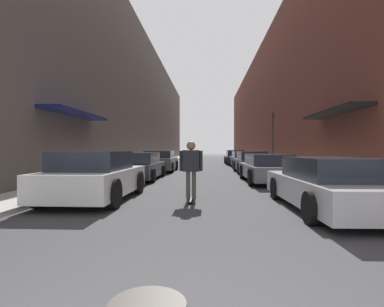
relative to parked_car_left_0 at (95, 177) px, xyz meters
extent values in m
plane|color=#38383A|center=(2.84, 18.31, -0.65)|extent=(135.90, 135.90, 0.00)
cube|color=#A3A099|center=(-1.99, 24.48, -0.59)|extent=(1.80, 61.77, 0.12)
cube|color=#A3A099|center=(7.67, 24.48, -0.59)|extent=(1.80, 61.77, 0.12)
cube|color=#564C47|center=(-4.89, 24.48, 5.69)|extent=(4.00, 61.77, 12.69)
cube|color=#141947|center=(-2.49, 4.41, 2.25)|extent=(1.00, 4.80, 0.12)
cube|color=brown|center=(10.57, 24.48, 5.53)|extent=(4.00, 61.77, 12.36)
cube|color=black|center=(8.17, 4.41, 2.25)|extent=(1.00, 4.80, 0.12)
cube|color=silver|center=(0.00, 0.05, -0.13)|extent=(1.86, 3.97, 0.65)
cube|color=#232833|center=(0.00, -0.15, 0.44)|extent=(1.63, 2.07, 0.49)
cylinder|color=black|center=(-0.91, 1.28, -0.29)|extent=(0.18, 0.71, 0.71)
cylinder|color=black|center=(0.91, 1.28, -0.29)|extent=(0.18, 0.71, 0.71)
cylinder|color=black|center=(-0.91, -1.18, -0.29)|extent=(0.18, 0.71, 0.71)
cylinder|color=black|center=(0.91, -1.18, -0.29)|extent=(0.18, 0.71, 0.71)
cube|color=black|center=(-0.13, 5.88, -0.19)|extent=(1.85, 4.69, 0.59)
cube|color=#232833|center=(-0.13, 5.64, 0.36)|extent=(1.62, 2.44, 0.49)
cylinder|color=black|center=(-1.03, 7.33, -0.35)|extent=(0.18, 0.60, 0.60)
cylinder|color=black|center=(0.76, 7.33, -0.35)|extent=(0.18, 0.60, 0.60)
cylinder|color=black|center=(-1.03, 4.42, -0.35)|extent=(0.18, 0.60, 0.60)
cylinder|color=black|center=(0.76, 4.42, -0.35)|extent=(0.18, 0.60, 0.60)
cube|color=#515459|center=(0.02, 11.04, -0.12)|extent=(1.91, 4.33, 0.70)
cube|color=#232833|center=(0.02, 10.82, 0.45)|extent=(1.66, 2.26, 0.44)
cylinder|color=black|center=(-0.89, 12.37, -0.32)|extent=(0.18, 0.66, 0.66)
cylinder|color=black|center=(0.93, 12.37, -0.32)|extent=(0.18, 0.66, 0.66)
cylinder|color=black|center=(-0.89, 9.70, -0.32)|extent=(0.18, 0.66, 0.66)
cylinder|color=black|center=(0.93, 9.70, -0.32)|extent=(0.18, 0.66, 0.66)
cube|color=#B7B7BC|center=(5.80, -0.98, -0.20)|extent=(1.81, 4.65, 0.57)
cube|color=#232833|center=(5.80, -1.21, 0.32)|extent=(1.56, 2.43, 0.47)
cylinder|color=black|center=(4.95, 0.45, -0.34)|extent=(0.18, 0.62, 0.62)
cylinder|color=black|center=(6.64, 0.45, -0.34)|extent=(0.18, 0.62, 0.62)
cylinder|color=black|center=(4.95, -2.41, -0.34)|extent=(0.18, 0.62, 0.62)
cube|color=#515459|center=(5.61, 5.00, -0.18)|extent=(1.90, 4.80, 0.56)
cube|color=#232833|center=(5.61, 4.76, 0.32)|extent=(1.65, 2.50, 0.45)
cylinder|color=black|center=(4.71, 6.48, -0.31)|extent=(0.18, 0.69, 0.69)
cylinder|color=black|center=(6.51, 6.48, -0.31)|extent=(0.18, 0.69, 0.69)
cylinder|color=black|center=(4.71, 3.52, -0.31)|extent=(0.18, 0.69, 0.69)
cylinder|color=black|center=(6.51, 3.52, -0.31)|extent=(0.18, 0.69, 0.69)
cube|color=#232326|center=(5.66, 10.14, -0.15)|extent=(1.83, 4.16, 0.62)
cube|color=#232833|center=(5.66, 9.94, 0.40)|extent=(1.57, 2.18, 0.49)
cylinder|color=black|center=(4.82, 11.42, -0.30)|extent=(0.18, 0.69, 0.69)
cylinder|color=black|center=(6.50, 11.42, -0.30)|extent=(0.18, 0.69, 0.69)
cylinder|color=black|center=(4.82, 8.87, -0.30)|extent=(0.18, 0.69, 0.69)
cylinder|color=black|center=(6.50, 8.87, -0.30)|extent=(0.18, 0.69, 0.69)
cube|color=navy|center=(5.83, 15.58, -0.13)|extent=(1.86, 4.55, 0.66)
cube|color=#232833|center=(5.83, 15.35, 0.41)|extent=(1.61, 2.37, 0.41)
cylinder|color=black|center=(4.95, 16.98, -0.30)|extent=(0.18, 0.70, 0.70)
cylinder|color=black|center=(6.71, 16.98, -0.30)|extent=(0.18, 0.70, 0.70)
cylinder|color=black|center=(4.95, 14.18, -0.30)|extent=(0.18, 0.70, 0.70)
cylinder|color=black|center=(6.71, 14.18, -0.30)|extent=(0.18, 0.70, 0.70)
cube|color=#232326|center=(5.65, 20.83, -0.15)|extent=(1.75, 4.52, 0.62)
cube|color=#232833|center=(5.65, 20.61, 0.43)|extent=(1.53, 2.35, 0.54)
cylinder|color=black|center=(4.81, 22.23, -0.29)|extent=(0.18, 0.71, 0.71)
cylinder|color=black|center=(6.50, 22.23, -0.29)|extent=(0.18, 0.71, 0.71)
cylinder|color=black|center=(4.81, 19.43, -0.29)|extent=(0.18, 0.71, 0.71)
cylinder|color=black|center=(6.50, 19.43, -0.29)|extent=(0.18, 0.71, 0.71)
cube|color=black|center=(2.63, -0.13, -0.59)|extent=(0.20, 0.78, 0.02)
cylinder|color=beige|center=(2.55, 0.12, -0.62)|extent=(0.03, 0.06, 0.06)
cylinder|color=beige|center=(2.70, 0.12, -0.62)|extent=(0.03, 0.06, 0.06)
cylinder|color=beige|center=(2.55, -0.38, -0.62)|extent=(0.03, 0.06, 0.06)
cylinder|color=beige|center=(2.70, -0.38, -0.62)|extent=(0.03, 0.06, 0.06)
cylinder|color=#47423D|center=(2.55, -0.13, -0.21)|extent=(0.11, 0.11, 0.73)
cylinder|color=#47423D|center=(2.70, -0.13, -0.21)|extent=(0.11, 0.11, 0.73)
cube|color=#232328|center=(2.63, -0.13, 0.44)|extent=(0.44, 0.20, 0.56)
sphere|color=#8C664C|center=(2.63, -0.13, 0.84)|extent=(0.23, 0.23, 0.23)
cylinder|color=#232328|center=(2.36, -0.13, 0.44)|extent=(0.09, 0.09, 0.53)
cylinder|color=#232328|center=(2.89, -0.13, 0.44)|extent=(0.09, 0.09, 0.53)
cylinder|color=#332D28|center=(2.53, -5.38, -0.64)|extent=(0.70, 0.70, 0.02)
cylinder|color=#2D2D2D|center=(7.70, 13.62, 1.45)|extent=(0.10, 0.10, 3.96)
cube|color=#332D0F|center=(7.70, 13.62, 3.20)|extent=(0.16, 0.16, 0.45)
sphere|color=red|center=(7.70, 13.53, 3.31)|extent=(0.11, 0.11, 0.11)
camera|label=1|loc=(3.07, -7.98, 0.73)|focal=28.00mm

